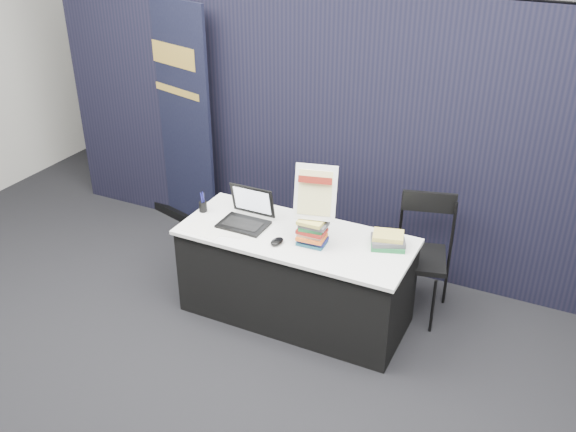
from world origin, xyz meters
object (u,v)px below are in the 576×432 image
at_px(pullup_banner, 180,131).
at_px(stacking_chair, 419,250).
at_px(laptop, 246,216).
at_px(book_stack_tall, 313,232).
at_px(info_sign, 315,193).
at_px(display_table, 295,276).
at_px(book_stack_short, 387,240).

bearing_deg(pullup_banner, stacking_chair, 6.60).
xyz_separation_m(laptop, stacking_chair, (1.26, 0.53, -0.27)).
xyz_separation_m(laptop, book_stack_tall, (0.60, -0.07, 0.04)).
bearing_deg(stacking_chair, laptop, -172.65).
distance_m(laptop, info_sign, 0.70).
distance_m(pullup_banner, stacking_chair, 2.60).
relative_size(display_table, stacking_chair, 1.83).
height_order(book_stack_short, info_sign, info_sign).
relative_size(book_stack_tall, book_stack_short, 0.74).
distance_m(info_sign, pullup_banner, 2.12).
bearing_deg(book_stack_short, pullup_banner, 161.46).
bearing_deg(book_stack_tall, display_table, 157.40).
relative_size(display_table, laptop, 4.84).
height_order(info_sign, pullup_banner, pullup_banner).
height_order(display_table, stacking_chair, stacking_chair).
bearing_deg(book_stack_short, stacking_chair, 67.32).
bearing_deg(book_stack_tall, book_stack_short, 24.20).
xyz_separation_m(display_table, book_stack_short, (0.68, 0.15, 0.42)).
distance_m(laptop, stacking_chair, 1.39).
xyz_separation_m(laptop, pullup_banner, (-1.26, 0.95, 0.17)).
xyz_separation_m(book_stack_tall, info_sign, (0.00, 0.03, 0.31)).
bearing_deg(info_sign, display_table, 152.93).
relative_size(pullup_banner, stacking_chair, 2.26).
distance_m(book_stack_tall, book_stack_short, 0.55).
bearing_deg(laptop, display_table, -0.41).
xyz_separation_m(book_stack_tall, stacking_chair, (0.66, 0.60, -0.31)).
xyz_separation_m(book_stack_tall, pullup_banner, (-1.87, 1.02, 0.13)).
bearing_deg(book_stack_short, laptop, -172.16).
relative_size(laptop, stacking_chair, 0.38).
relative_size(book_stack_short, pullup_banner, 0.13).
bearing_deg(laptop, info_sign, -4.35).
bearing_deg(laptop, book_stack_tall, -7.23).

